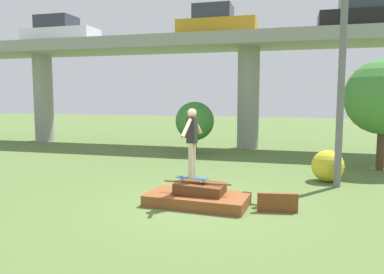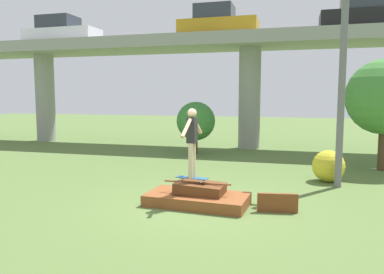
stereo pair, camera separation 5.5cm
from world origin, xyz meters
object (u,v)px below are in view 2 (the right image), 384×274
tree_behind_right (196,121)px  skater (192,138)px  car_on_overpass_right (370,15)px  utility_pole (343,69)px  car_on_overpass_left (61,33)px  skateboard (192,178)px  car_on_overpass_far_right (217,24)px  bush_yellow_flowering (328,166)px

tree_behind_right → skater: bearing=-75.8°
car_on_overpass_right → utility_pole: car_on_overpass_right is taller
skater → car_on_overpass_left: car_on_overpass_left is taller
skateboard → car_on_overpass_left: (-10.77, 10.53, 5.67)m
skateboard → car_on_overpass_left: size_ratio=0.19×
skateboard → tree_behind_right: 8.14m
skateboard → tree_behind_right: (-1.99, 7.84, 0.87)m
skateboard → tree_behind_right: bearing=104.2°
skater → utility_pole: size_ratio=0.26×
car_on_overpass_far_right → bush_yellow_flowering: bearing=-54.1°
skater → bush_yellow_flowering: 5.06m
car_on_overpass_left → tree_behind_right: size_ratio=1.80×
skater → tree_behind_right: size_ratio=0.71×
tree_behind_right → car_on_overpass_right: bearing=17.1°
car_on_overpass_left → car_on_overpass_right: size_ratio=0.98×
skateboard → skater: size_ratio=0.48×
car_on_overpass_right → car_on_overpass_far_right: 7.10m
skateboard → tree_behind_right: size_ratio=0.34×
car_on_overpass_left → tree_behind_right: bearing=-17.0°
skater → bush_yellow_flowering: bearing=45.2°
car_on_overpass_left → bush_yellow_flowering: bearing=-26.3°
car_on_overpass_right → car_on_overpass_far_right: size_ratio=1.10×
car_on_overpass_left → car_on_overpass_far_right: car_on_overpass_far_right is taller
skateboard → bush_yellow_flowering: (3.47, 3.49, -0.16)m
car_on_overpass_left → utility_pole: (14.46, -7.70, -2.87)m
skateboard → utility_pole: size_ratio=0.12×
skater → tree_behind_right: 8.09m
car_on_overpass_right → skater: bearing=-118.6°
bush_yellow_flowering → car_on_overpass_right: bearing=72.8°
car_on_overpass_left → car_on_overpass_far_right: (9.21, -0.08, 0.01)m
skater → bush_yellow_flowering: skater is taller
skater → tree_behind_right: (-1.99, 7.84, -0.14)m
car_on_overpass_left → bush_yellow_flowering: 16.92m
utility_pole → car_on_overpass_right: bearing=75.8°
car_on_overpass_left → utility_pole: bearing=-28.0°
skater → car_on_overpass_far_right: 11.56m
car_on_overpass_far_right → bush_yellow_flowering: car_on_overpass_far_right is taller
skater → utility_pole: utility_pole is taller
utility_pole → car_on_overpass_left: bearing=152.0°
skateboard → car_on_overpass_far_right: 12.00m
skateboard → car_on_overpass_right: size_ratio=0.19×
skateboard → car_on_overpass_far_right: car_on_overpass_far_right is taller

